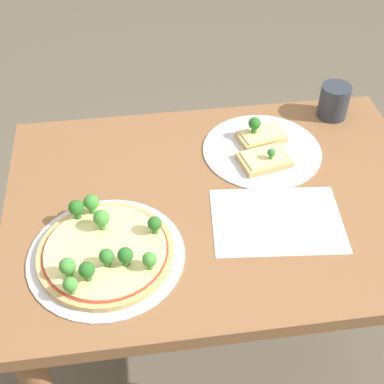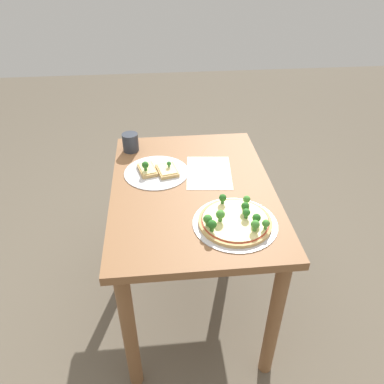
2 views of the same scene
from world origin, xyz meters
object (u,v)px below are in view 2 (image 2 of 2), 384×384
dining_table (192,209)px  drinking_cup (130,142)px  pizza_tray_whole (235,221)px  pizza_tray_slice (157,171)px

dining_table → drinking_cup: (-0.36, -0.28, 0.17)m
dining_table → pizza_tray_whole: pizza_tray_whole is taller
pizza_tray_slice → drinking_cup: size_ratio=3.27×
pizza_tray_whole → pizza_tray_slice: bearing=-144.1°
pizza_tray_whole → drinking_cup: bearing=-146.3°
pizza_tray_slice → drinking_cup: (-0.23, -0.13, 0.04)m
pizza_tray_whole → drinking_cup: 0.76m
pizza_tray_whole → pizza_tray_slice: size_ratio=1.09×
dining_table → pizza_tray_whole: 0.34m
drinking_cup → pizza_tray_whole: bearing=33.7°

